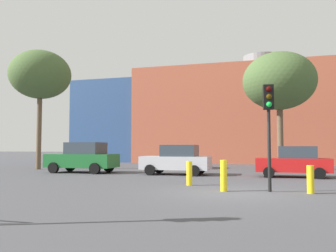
{
  "coord_description": "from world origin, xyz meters",
  "views": [
    {
      "loc": [
        1.33,
        -12.65,
        1.58
      ],
      "look_at": [
        -4.19,
        6.57,
        2.78
      ],
      "focal_mm": 38.12,
      "sensor_mm": 36.0,
      "label": 1
    }
  ],
  "objects_px": {
    "bollard_yellow_1": "(310,179)",
    "bollard_yellow_2": "(189,173)",
    "bare_tree_0": "(40,75)",
    "traffic_light_island": "(269,113)",
    "bare_tree_1": "(279,81)",
    "parked_car_2": "(294,162)",
    "parked_car_1": "(177,160)",
    "bollard_yellow_0": "(224,176)",
    "parked_car_0": "(83,158)"
  },
  "relations": [
    {
      "from": "traffic_light_island",
      "to": "bare_tree_0",
      "type": "xyz_separation_m",
      "value": [
        -16.13,
        8.98,
        4.05
      ]
    },
    {
      "from": "parked_car_0",
      "to": "parked_car_1",
      "type": "relative_size",
      "value": 1.1
    },
    {
      "from": "bare_tree_0",
      "to": "bollard_yellow_2",
      "type": "distance_m",
      "value": 16.31
    },
    {
      "from": "traffic_light_island",
      "to": "bollard_yellow_0",
      "type": "distance_m",
      "value": 2.79
    },
    {
      "from": "bare_tree_1",
      "to": "bollard_yellow_1",
      "type": "xyz_separation_m",
      "value": [
        0.61,
        -13.29,
        -5.82
      ]
    },
    {
      "from": "bare_tree_1",
      "to": "bollard_yellow_1",
      "type": "bearing_deg",
      "value": -87.36
    },
    {
      "from": "bollard_yellow_0",
      "to": "bare_tree_1",
      "type": "bearing_deg",
      "value": 80.19
    },
    {
      "from": "parked_car_1",
      "to": "bollard_yellow_0",
      "type": "height_order",
      "value": "parked_car_1"
    },
    {
      "from": "parked_car_2",
      "to": "bollard_yellow_1",
      "type": "distance_m",
      "value": 6.92
    },
    {
      "from": "traffic_light_island",
      "to": "bollard_yellow_2",
      "type": "relative_size",
      "value": 3.83
    },
    {
      "from": "parked_car_1",
      "to": "bare_tree_0",
      "type": "bearing_deg",
      "value": -11.36
    },
    {
      "from": "parked_car_2",
      "to": "bollard_yellow_2",
      "type": "height_order",
      "value": "parked_car_2"
    },
    {
      "from": "parked_car_0",
      "to": "bollard_yellow_2",
      "type": "height_order",
      "value": "parked_car_0"
    },
    {
      "from": "parked_car_1",
      "to": "parked_car_2",
      "type": "distance_m",
      "value": 6.42
    },
    {
      "from": "parked_car_0",
      "to": "bare_tree_1",
      "type": "bearing_deg",
      "value": -152.05
    },
    {
      "from": "bollard_yellow_1",
      "to": "bollard_yellow_2",
      "type": "relative_size",
      "value": 0.96
    },
    {
      "from": "parked_car_2",
      "to": "bollard_yellow_0",
      "type": "xyz_separation_m",
      "value": [
        -2.82,
        -7.1,
        -0.25
      ]
    },
    {
      "from": "bare_tree_1",
      "to": "bollard_yellow_2",
      "type": "relative_size",
      "value": 8.35
    },
    {
      "from": "traffic_light_island",
      "to": "bare_tree_1",
      "type": "xyz_separation_m",
      "value": [
        0.73,
        13.17,
        3.47
      ]
    },
    {
      "from": "parked_car_2",
      "to": "bollard_yellow_0",
      "type": "relative_size",
      "value": 3.37
    },
    {
      "from": "bare_tree_0",
      "to": "bollard_yellow_2",
      "type": "relative_size",
      "value": 8.65
    },
    {
      "from": "bollard_yellow_1",
      "to": "bollard_yellow_2",
      "type": "xyz_separation_m",
      "value": [
        -4.58,
        1.44,
        0.02
      ]
    },
    {
      "from": "traffic_light_island",
      "to": "parked_car_1",
      "type": "bearing_deg",
      "value": -152.26
    },
    {
      "from": "traffic_light_island",
      "to": "parked_car_0",
      "type": "bearing_deg",
      "value": -130.73
    },
    {
      "from": "parked_car_2",
      "to": "bollard_yellow_1",
      "type": "bearing_deg",
      "value": 91.02
    },
    {
      "from": "parked_car_2",
      "to": "bare_tree_0",
      "type": "height_order",
      "value": "bare_tree_0"
    },
    {
      "from": "parked_car_1",
      "to": "bollard_yellow_0",
      "type": "distance_m",
      "value": 7.96
    },
    {
      "from": "parked_car_1",
      "to": "bollard_yellow_2",
      "type": "height_order",
      "value": "parked_car_1"
    },
    {
      "from": "parked_car_0",
      "to": "parked_car_1",
      "type": "distance_m",
      "value": 6.09
    },
    {
      "from": "traffic_light_island",
      "to": "bollard_yellow_2",
      "type": "distance_m",
      "value": 4.19
    },
    {
      "from": "bollard_yellow_0",
      "to": "bollard_yellow_2",
      "type": "bearing_deg",
      "value": 135.22
    },
    {
      "from": "traffic_light_island",
      "to": "bare_tree_0",
      "type": "height_order",
      "value": "bare_tree_0"
    },
    {
      "from": "bollard_yellow_1",
      "to": "bollard_yellow_0",
      "type": "bearing_deg",
      "value": -176.43
    },
    {
      "from": "parked_car_0",
      "to": "bollard_yellow_1",
      "type": "distance_m",
      "value": 14.41
    },
    {
      "from": "traffic_light_island",
      "to": "bare_tree_0",
      "type": "relative_size",
      "value": 0.44
    },
    {
      "from": "bare_tree_0",
      "to": "traffic_light_island",
      "type": "bearing_deg",
      "value": -29.12
    },
    {
      "from": "bare_tree_0",
      "to": "bare_tree_1",
      "type": "relative_size",
      "value": 1.04
    },
    {
      "from": "bare_tree_0",
      "to": "bollard_yellow_2",
      "type": "bearing_deg",
      "value": -30.75
    },
    {
      "from": "bollard_yellow_0",
      "to": "bare_tree_0",
      "type": "bearing_deg",
      "value": 147.4
    },
    {
      "from": "bollard_yellow_2",
      "to": "parked_car_1",
      "type": "bearing_deg",
      "value": 109.76
    },
    {
      "from": "parked_car_1",
      "to": "bollard_yellow_0",
      "type": "relative_size",
      "value": 3.54
    },
    {
      "from": "bollard_yellow_2",
      "to": "parked_car_0",
      "type": "bearing_deg",
      "value": 145.79
    },
    {
      "from": "parked_car_0",
      "to": "bollard_yellow_2",
      "type": "bearing_deg",
      "value": 145.79
    },
    {
      "from": "bare_tree_1",
      "to": "traffic_light_island",
      "type": "bearing_deg",
      "value": -93.17
    },
    {
      "from": "bare_tree_1",
      "to": "bollard_yellow_0",
      "type": "distance_m",
      "value": 14.83
    },
    {
      "from": "parked_car_0",
      "to": "bare_tree_1",
      "type": "relative_size",
      "value": 0.52
    },
    {
      "from": "parked_car_2",
      "to": "bare_tree_1",
      "type": "relative_size",
      "value": 0.45
    },
    {
      "from": "bollard_yellow_1",
      "to": "bollard_yellow_2",
      "type": "distance_m",
      "value": 4.8
    },
    {
      "from": "bollard_yellow_2",
      "to": "parked_car_2",
      "type": "bearing_deg",
      "value": 50.89
    },
    {
      "from": "bare_tree_1",
      "to": "bollard_yellow_0",
      "type": "height_order",
      "value": "bare_tree_1"
    }
  ]
}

